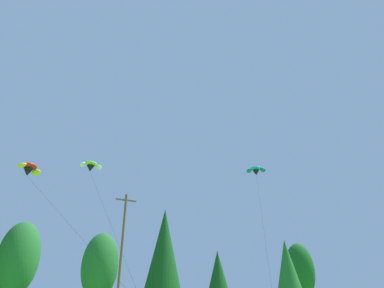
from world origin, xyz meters
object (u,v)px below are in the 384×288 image
(parafoil_kite_high_lime_white, at_px, (91,166))
(parafoil_kite_mid_teal, at_px, (256,171))
(utility_pole, at_px, (121,253))
(parafoil_kite_far_red_yellow, at_px, (29,169))

(parafoil_kite_high_lime_white, distance_m, parafoil_kite_mid_teal, 20.78)
(utility_pole, bearing_deg, parafoil_kite_mid_teal, -6.19)
(parafoil_kite_high_lime_white, xyz_separation_m, parafoil_kite_mid_teal, (19.54, -7.07, 0.49))
(utility_pole, xyz_separation_m, parafoil_kite_mid_teal, (16.29, -1.77, 10.94))
(parafoil_kite_far_red_yellow, bearing_deg, utility_pole, -38.33)
(parafoil_kite_high_lime_white, distance_m, parafoil_kite_far_red_yellow, 7.04)
(parafoil_kite_high_lime_white, bearing_deg, parafoil_kite_mid_teal, -19.89)
(utility_pole, distance_m, parafoil_kite_high_lime_white, 12.16)
(utility_pole, height_order, parafoil_kite_mid_teal, parafoil_kite_mid_teal)
(parafoil_kite_high_lime_white, height_order, parafoil_kite_far_red_yellow, parafoil_kite_high_lime_white)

